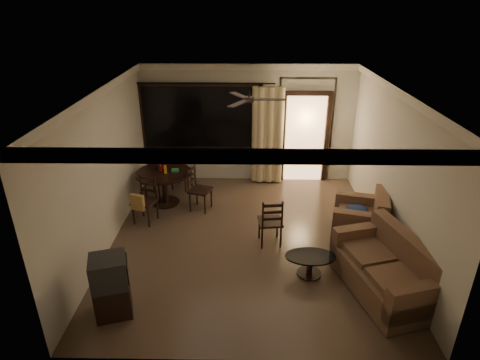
{
  "coord_description": "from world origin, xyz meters",
  "views": [
    {
      "loc": [
        -0.04,
        -6.36,
        4.16
      ],
      "look_at": [
        -0.15,
        0.2,
        1.13
      ],
      "focal_mm": 30.0,
      "sensor_mm": 36.0,
      "label": 1
    }
  ],
  "objects_px": {
    "tv_cabinet": "(111,286)",
    "coffee_table": "(310,262)",
    "dining_chair_east": "(200,197)",
    "dining_chair_north": "(182,177)",
    "side_chair": "(270,230)",
    "armchair": "(362,221)",
    "sofa": "(388,271)",
    "dining_table": "(164,179)",
    "dining_chair_west": "(157,186)",
    "dining_chair_south": "(145,208)"
  },
  "relations": [
    {
      "from": "tv_cabinet",
      "to": "coffee_table",
      "type": "xyz_separation_m",
      "value": [
        2.92,
        0.92,
        -0.23
      ]
    },
    {
      "from": "dining_chair_east",
      "to": "dining_chair_north",
      "type": "relative_size",
      "value": 1.0
    },
    {
      "from": "dining_chair_east",
      "to": "coffee_table",
      "type": "bearing_deg",
      "value": -118.72
    },
    {
      "from": "dining_chair_north",
      "to": "dining_chair_east",
      "type": "bearing_deg",
      "value": 136.76
    },
    {
      "from": "side_chair",
      "to": "armchair",
      "type": "bearing_deg",
      "value": 179.66
    },
    {
      "from": "tv_cabinet",
      "to": "sofa",
      "type": "bearing_deg",
      "value": -9.42
    },
    {
      "from": "dining_chair_north",
      "to": "side_chair",
      "type": "bearing_deg",
      "value": 148.99
    },
    {
      "from": "dining_table",
      "to": "sofa",
      "type": "xyz_separation_m",
      "value": [
        3.91,
        -2.84,
        -0.22
      ]
    },
    {
      "from": "dining_chair_west",
      "to": "dining_chair_north",
      "type": "height_order",
      "value": "same"
    },
    {
      "from": "dining_chair_south",
      "to": "armchair",
      "type": "distance_m",
      "value": 4.2
    },
    {
      "from": "dining_chair_south",
      "to": "tv_cabinet",
      "type": "relative_size",
      "value": 1.01
    },
    {
      "from": "dining_chair_west",
      "to": "dining_chair_east",
      "type": "bearing_deg",
      "value": 81.21
    },
    {
      "from": "dining_chair_west",
      "to": "armchair",
      "type": "distance_m",
      "value": 4.45
    },
    {
      "from": "dining_chair_east",
      "to": "dining_chair_south",
      "type": "xyz_separation_m",
      "value": [
        -1.04,
        -0.55,
        0.02
      ]
    },
    {
      "from": "sofa",
      "to": "coffee_table",
      "type": "height_order",
      "value": "sofa"
    },
    {
      "from": "dining_chair_north",
      "to": "sofa",
      "type": "xyz_separation_m",
      "value": [
        3.67,
        -3.58,
        0.08
      ]
    },
    {
      "from": "dining_chair_south",
      "to": "sofa",
      "type": "xyz_separation_m",
      "value": [
        4.17,
        -2.02,
        0.06
      ]
    },
    {
      "from": "dining_chair_south",
      "to": "dining_chair_east",
      "type": "bearing_deg",
      "value": 46.17
    },
    {
      "from": "sofa",
      "to": "coffee_table",
      "type": "relative_size",
      "value": 2.32
    },
    {
      "from": "tv_cabinet",
      "to": "dining_chair_north",
      "type": "bearing_deg",
      "value": 68.05
    },
    {
      "from": "dining_table",
      "to": "dining_chair_north",
      "type": "bearing_deg",
      "value": 71.61
    },
    {
      "from": "tv_cabinet",
      "to": "coffee_table",
      "type": "bearing_deg",
      "value": 0.63
    },
    {
      "from": "dining_table",
      "to": "dining_chair_north",
      "type": "relative_size",
      "value": 1.25
    },
    {
      "from": "side_chair",
      "to": "dining_chair_east",
      "type": "bearing_deg",
      "value": -48.76
    },
    {
      "from": "dining_chair_west",
      "to": "dining_chair_south",
      "type": "height_order",
      "value": "same"
    },
    {
      "from": "dining_chair_west",
      "to": "coffee_table",
      "type": "bearing_deg",
      "value": 66.84
    },
    {
      "from": "tv_cabinet",
      "to": "sofa",
      "type": "distance_m",
      "value": 4.07
    },
    {
      "from": "dining_chair_north",
      "to": "coffee_table",
      "type": "bearing_deg",
      "value": 147.24
    },
    {
      "from": "dining_chair_south",
      "to": "dining_chair_north",
      "type": "relative_size",
      "value": 1.0
    },
    {
      "from": "dining_chair_south",
      "to": "coffee_table",
      "type": "bearing_deg",
      "value": -9.55
    },
    {
      "from": "dining_table",
      "to": "side_chair",
      "type": "distance_m",
      "value": 2.71
    },
    {
      "from": "sofa",
      "to": "coffee_table",
      "type": "distance_m",
      "value": 1.18
    },
    {
      "from": "dining_chair_east",
      "to": "side_chair",
      "type": "relative_size",
      "value": 1.0
    },
    {
      "from": "sofa",
      "to": "armchair",
      "type": "relative_size",
      "value": 1.68
    },
    {
      "from": "dining_chair_west",
      "to": "coffee_table",
      "type": "height_order",
      "value": "dining_chair_west"
    },
    {
      "from": "dining_chair_south",
      "to": "coffee_table",
      "type": "distance_m",
      "value": 3.47
    },
    {
      "from": "dining_table",
      "to": "dining_chair_north",
      "type": "height_order",
      "value": "dining_table"
    },
    {
      "from": "dining_table",
      "to": "dining_chair_east",
      "type": "relative_size",
      "value": 1.25
    },
    {
      "from": "dining_table",
      "to": "tv_cabinet",
      "type": "xyz_separation_m",
      "value": [
        -0.12,
        -3.37,
        -0.11
      ]
    },
    {
      "from": "dining_table",
      "to": "dining_chair_north",
      "type": "distance_m",
      "value": 0.84
    },
    {
      "from": "dining_chair_south",
      "to": "tv_cabinet",
      "type": "height_order",
      "value": "dining_chair_south"
    },
    {
      "from": "sofa",
      "to": "tv_cabinet",
      "type": "bearing_deg",
      "value": 171.86
    },
    {
      "from": "tv_cabinet",
      "to": "armchair",
      "type": "bearing_deg",
      "value": 9.59
    },
    {
      "from": "coffee_table",
      "to": "dining_chair_south",
      "type": "bearing_deg",
      "value": 151.94
    },
    {
      "from": "sofa",
      "to": "armchair",
      "type": "height_order",
      "value": "armchair"
    },
    {
      "from": "dining_chair_west",
      "to": "armchair",
      "type": "height_order",
      "value": "armchair"
    },
    {
      "from": "dining_chair_south",
      "to": "dining_chair_north",
      "type": "xyz_separation_m",
      "value": [
        0.5,
        1.56,
        -0.02
      ]
    },
    {
      "from": "dining_table",
      "to": "sofa",
      "type": "distance_m",
      "value": 4.84
    },
    {
      "from": "dining_chair_west",
      "to": "sofa",
      "type": "distance_m",
      "value": 5.18
    },
    {
      "from": "sofa",
      "to": "side_chair",
      "type": "distance_m",
      "value": 2.14
    }
  ]
}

